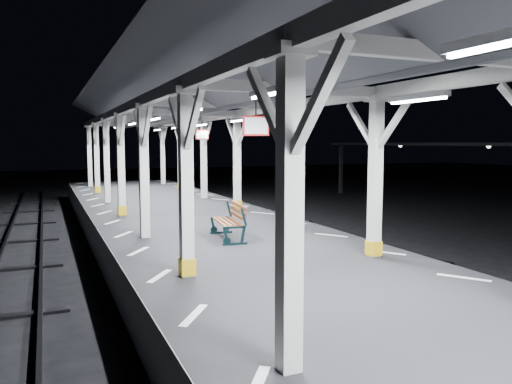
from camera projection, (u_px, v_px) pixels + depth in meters
ground at (344, 356)px, 7.91m from camera, size 120.00×120.00×0.00m
platform at (345, 325)px, 7.86m from camera, size 6.00×50.00×1.00m
hazard_stripes_left at (194, 315)px, 6.86m from camera, size 1.00×48.00×0.01m
hazard_stripes_right at (464, 278)px, 8.76m from camera, size 1.00×48.00×0.01m
canopy at (350, 63)px, 7.45m from camera, size 5.40×49.00×4.65m
bench_mid at (231, 220)px, 12.29m from camera, size 0.79×1.67×0.87m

